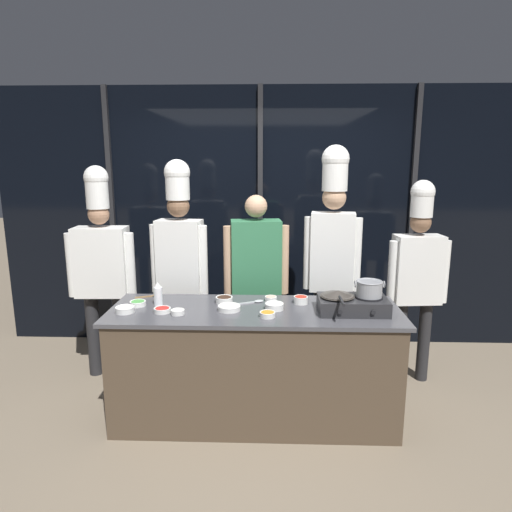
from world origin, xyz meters
The scene contains 24 objects.
ground_plane centered at (0.00, 0.00, 0.00)m, with size 24.00×24.00×0.00m, color #7F705B.
window_wall_back centered at (0.00, 1.57, 1.35)m, with size 5.53×0.09×2.70m.
demo_counter centered at (0.00, 0.00, 0.44)m, with size 2.16×0.72×0.88m.
portable_stove centered at (0.71, -0.04, 0.94)m, with size 0.49×0.32×0.12m.
frying_pan centered at (0.60, -0.04, 1.02)m, with size 0.25×0.43×0.04m.
stock_pot centered at (0.83, -0.04, 1.06)m, with size 0.21×0.19×0.12m.
squeeze_bottle_clear centered at (-0.74, 0.07, 0.97)m, with size 0.07×0.07×0.18m.
prep_bowl_soy_glaze centered at (-0.24, 0.15, 0.91)m, with size 0.13×0.13×0.05m.
prep_bowl_garlic centered at (-0.94, -0.11, 0.91)m, with size 0.14×0.14×0.04m.
prep_bowl_bell_pepper centered at (-0.67, -0.09, 0.90)m, with size 0.12×0.12×0.03m.
prep_bowl_scallions centered at (-0.89, 0.05, 0.90)m, with size 0.12×0.12×0.04m.
prep_bowl_carrots centered at (0.10, -0.17, 0.90)m, with size 0.11×0.11×0.04m.
prep_bowl_chili_flakes centered at (0.35, 0.15, 0.91)m, with size 0.11×0.11×0.06m.
prep_bowl_rice centered at (0.14, 0.00, 0.91)m, with size 0.14×0.14×0.05m.
prep_bowl_bean_sprouts centered at (-0.19, -0.03, 0.90)m, with size 0.17×0.17×0.04m.
prep_bowl_onion centered at (-0.55, -0.13, 0.90)m, with size 0.10×0.10×0.03m.
prep_bowl_shrimp centered at (0.12, 0.20, 0.90)m, with size 0.09×0.09×0.04m.
serving_spoon_slotted centered at (-0.84, 0.29, 0.89)m, with size 0.20×0.11×0.02m.
serving_spoon_solid centered at (-0.01, 0.16, 0.89)m, with size 0.23×0.13×0.02m.
chef_head centered at (-1.39, 0.69, 1.08)m, with size 0.60×0.26×1.92m.
chef_sous centered at (-0.68, 0.64, 1.18)m, with size 0.51×0.25×1.97m.
person_guest centered at (-0.01, 0.64, 1.02)m, with size 0.56×0.27×1.68m.
chef_line centered at (0.64, 0.64, 1.28)m, with size 0.48×0.24×2.09m.
chef_pastry centered at (1.39, 0.66, 1.04)m, with size 0.53×0.25×1.80m.
Camera 1 is at (0.12, -3.22, 1.97)m, focal length 32.00 mm.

